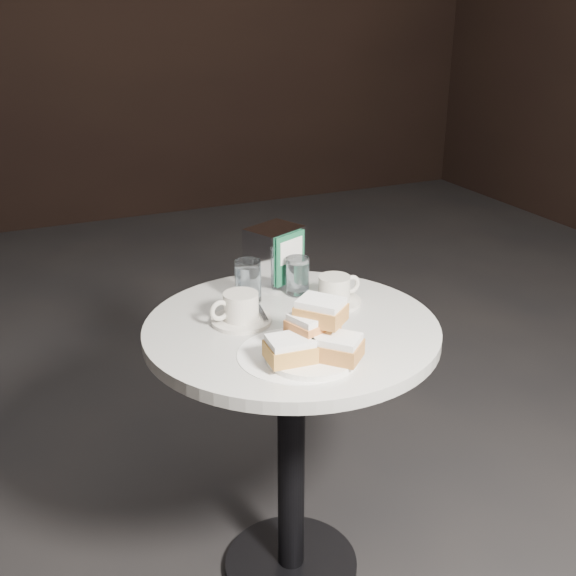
# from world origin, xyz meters

# --- Properties ---
(ground) EXTENTS (7.00, 7.00, 0.00)m
(ground) POSITION_xyz_m (0.00, 0.00, 0.00)
(ground) COLOR black
(ground) RESTS_ON ground
(cafe_table) EXTENTS (0.70, 0.70, 0.74)m
(cafe_table) POSITION_xyz_m (0.00, 0.00, 0.55)
(cafe_table) COLOR black
(cafe_table) RESTS_ON ground
(sugar_spill) EXTENTS (0.34, 0.34, 0.00)m
(sugar_spill) POSITION_xyz_m (-0.05, -0.15, 0.75)
(sugar_spill) COLOR white
(sugar_spill) RESTS_ON cafe_table
(beignet_plate) EXTENTS (0.26, 0.26, 0.13)m
(beignet_plate) POSITION_xyz_m (-0.03, -0.18, 0.79)
(beignet_plate) COLOR white
(beignet_plate) RESTS_ON cafe_table
(coffee_cup_left) EXTENTS (0.16, 0.16, 0.07)m
(coffee_cup_left) POSITION_xyz_m (-0.11, 0.06, 0.78)
(coffee_cup_left) COLOR silver
(coffee_cup_left) RESTS_ON cafe_table
(coffee_cup_right) EXTENTS (0.15, 0.15, 0.07)m
(coffee_cup_right) POSITION_xyz_m (0.15, 0.07, 0.78)
(coffee_cup_right) COLOR silver
(coffee_cup_right) RESTS_ON cafe_table
(water_glass_left) EXTENTS (0.08, 0.08, 0.11)m
(water_glass_left) POSITION_xyz_m (-0.04, 0.17, 0.80)
(water_glass_left) COLOR silver
(water_glass_left) RESTS_ON cafe_table
(water_glass_right) EXTENTS (0.07, 0.07, 0.10)m
(water_glass_right) POSITION_xyz_m (0.09, 0.16, 0.79)
(water_glass_right) COLOR silver
(water_glass_right) RESTS_ON cafe_table
(napkin_dispenser) EXTENTS (0.16, 0.15, 0.16)m
(napkin_dispenser) POSITION_xyz_m (0.07, 0.26, 0.82)
(napkin_dispenser) COLOR white
(napkin_dispenser) RESTS_ON cafe_table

